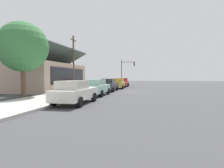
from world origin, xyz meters
TOP-DOWN VIEW (x-y plane):
  - ground_plane at (0.00, 0.00)m, footprint 120.00×120.00m
  - sidewalk_curb at (0.00, 5.60)m, footprint 60.00×4.20m
  - car_ivory at (-11.54, 2.64)m, footprint 4.78×1.97m
  - car_seafoam at (-5.64, 2.82)m, footprint 4.67×1.96m
  - car_charcoal at (0.10, 2.89)m, footprint 4.66×1.98m
  - car_mustard at (5.80, 2.63)m, footprint 4.47×2.02m
  - car_cherry at (12.03, 2.72)m, footprint 4.52×2.22m
  - storefront_building at (0.28, 11.98)m, footprint 13.08×7.91m
  - shade_tree at (-8.66, 8.62)m, footprint 4.39×4.39m
  - traffic_light_main at (15.80, 2.54)m, footprint 0.37×2.79m
  - utility_pole_wooden at (1.70, 8.20)m, footprint 1.80×0.24m
  - fire_hydrant_red at (-0.43, 4.20)m, footprint 0.22×0.22m

SIDE VIEW (x-z plane):
  - ground_plane at x=0.00m, z-range 0.00..0.00m
  - sidewalk_curb at x=0.00m, z-range 0.00..0.16m
  - fire_hydrant_red at x=-0.43m, z-range 0.14..0.85m
  - car_mustard at x=5.80m, z-range 0.02..1.61m
  - car_charcoal at x=0.10m, z-range 0.02..1.61m
  - car_cherry at x=12.03m, z-range 0.02..1.61m
  - car_seafoam at x=-5.64m, z-range 0.02..1.61m
  - car_ivory at x=-11.54m, z-range 0.02..1.61m
  - storefront_building at x=0.28m, z-range -0.93..4.77m
  - traffic_light_main at x=15.80m, z-range 0.89..6.09m
  - utility_pole_wooden at x=1.70m, z-range 0.18..7.68m
  - shade_tree at x=-8.66m, z-range 1.11..7.77m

